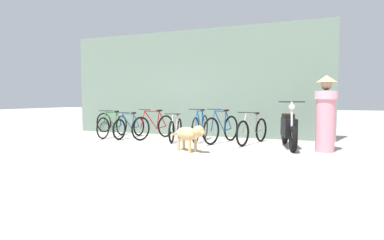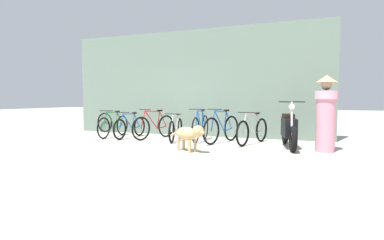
% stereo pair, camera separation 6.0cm
% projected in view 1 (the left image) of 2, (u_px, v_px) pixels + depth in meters
% --- Properties ---
extents(ground_plane, '(60.00, 60.00, 0.00)m').
position_uv_depth(ground_plane, '(148.00, 149.00, 7.07)').
color(ground_plane, '#ADA89E').
extents(shop_wall_back, '(8.60, 0.20, 3.38)m').
position_uv_depth(shop_wall_back, '(191.00, 83.00, 9.69)').
color(shop_wall_back, slate).
rests_on(shop_wall_back, ground).
extents(bicycle_0, '(0.46, 1.69, 0.84)m').
position_uv_depth(bicycle_0, '(113.00, 126.00, 9.35)').
color(bicycle_0, black).
rests_on(bicycle_0, ground).
extents(bicycle_1, '(0.46, 1.65, 0.80)m').
position_uv_depth(bicycle_1, '(130.00, 127.00, 9.12)').
color(bicycle_1, black).
rests_on(bicycle_1, ground).
extents(bicycle_2, '(0.62, 1.65, 0.89)m').
position_uv_depth(bicycle_2, '(154.00, 127.00, 8.89)').
color(bicycle_2, black).
rests_on(bicycle_2, ground).
extents(bicycle_3, '(0.50, 1.66, 0.79)m').
position_uv_depth(bicycle_3, '(176.00, 129.00, 8.54)').
color(bicycle_3, black).
rests_on(bicycle_3, ground).
extents(bicycle_4, '(0.46, 1.72, 0.92)m').
position_uv_depth(bicycle_4, '(200.00, 128.00, 8.38)').
color(bicycle_4, black).
rests_on(bicycle_4, ground).
extents(bicycle_5, '(0.62, 1.61, 0.93)m').
position_uv_depth(bicycle_5, '(222.00, 129.00, 8.06)').
color(bicycle_5, black).
rests_on(bicycle_5, ground).
extents(bicycle_6, '(0.62, 1.69, 0.85)m').
position_uv_depth(bicycle_6, '(252.00, 131.00, 7.86)').
color(bicycle_6, black).
rests_on(bicycle_6, ground).
extents(motorcycle, '(0.59, 1.86, 1.13)m').
position_uv_depth(motorcycle, '(289.00, 130.00, 7.24)').
color(motorcycle, black).
rests_on(motorcycle, ground).
extents(stray_dog, '(1.05, 0.64, 0.61)m').
position_uv_depth(stray_dog, '(189.00, 134.00, 6.68)').
color(stray_dog, tan).
rests_on(stray_dog, ground).
extents(person_in_robes, '(0.62, 0.62, 1.70)m').
position_uv_depth(person_in_robes, '(326.00, 112.00, 6.65)').
color(person_in_robes, pink).
rests_on(person_in_robes, ground).
extents(spare_tire_left, '(0.70, 0.14, 0.70)m').
position_uv_depth(spare_tire_left, '(104.00, 123.00, 10.66)').
color(spare_tire_left, black).
rests_on(spare_tire_left, ground).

